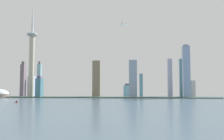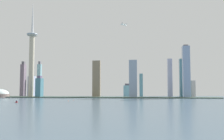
{
  "view_description": "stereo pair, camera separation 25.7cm",
  "coord_description": "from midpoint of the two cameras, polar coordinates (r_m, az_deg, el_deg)",
  "views": [
    {
      "loc": [
        145.96,
        -302.67,
        34.11
      ],
      "look_at": [
        48.94,
        526.77,
        94.22
      ],
      "focal_mm": 39.33,
      "sensor_mm": 36.0,
      "label": 1
    },
    {
      "loc": [
        146.22,
        -302.64,
        34.11
      ],
      "look_at": [
        48.94,
        526.77,
        94.22
      ],
      "focal_mm": 39.33,
      "sensor_mm": 36.0,
      "label": 2
    }
  ],
  "objects": [
    {
      "name": "airplane",
      "position": [
        829.42,
        2.83,
        10.48
      ],
      "size": [
        25.22,
        24.78,
        7.98
      ],
      "rotation": [
        0.0,
        0.0,
        1.03
      ],
      "color": "#B0C8C8"
    },
    {
      "name": "waterfront_pier",
      "position": [
        836.29,
        -3.4,
        -6.34
      ],
      "size": [
        800.53,
        54.6,
        3.15
      ],
      "primitive_type": "cube",
      "color": "#42574B",
      "rests_on": "ground"
    },
    {
      "name": "skyscraper_11",
      "position": [
        883.7,
        -16.52,
        -3.91
      ],
      "size": [
        18.86,
        27.91,
        74.87
      ],
      "color": "#3D7081",
      "rests_on": "ground"
    },
    {
      "name": "ground_plane",
      "position": [
        337.8,
        -19.26,
        -9.68
      ],
      "size": [
        6000.0,
        6000.0,
        0.0
      ],
      "primitive_type": "plane",
      "color": "#4B6273"
    },
    {
      "name": "skyscraper_1",
      "position": [
        932.52,
        6.8,
        -3.51
      ],
      "size": [
        12.71,
        12.31,
        86.99
      ],
      "color": "#5C93A0",
      "rests_on": "ground"
    },
    {
      "name": "skyscraper_3",
      "position": [
        915.8,
        16.18,
        -1.79
      ],
      "size": [
        23.87,
        24.17,
        137.34
      ],
      "color": "#3F6C75",
      "rests_on": "ground"
    },
    {
      "name": "skyscraper_2",
      "position": [
        901.83,
        3.53,
        -4.85
      ],
      "size": [
        25.04,
        18.19,
        48.99
      ],
      "color": "#76ADC0",
      "rests_on": "ground"
    },
    {
      "name": "boat_0",
      "position": [
        609.73,
        -21.3,
        -6.9
      ],
      "size": [
        11.34,
        16.86,
        8.59
      ],
      "rotation": [
        0.0,
        0.0,
        5.18
      ],
      "color": "#A61E1E",
      "rests_on": "ground"
    },
    {
      "name": "skyscraper_6",
      "position": [
        817.06,
        4.93,
        -2.07
      ],
      "size": [
        26.46,
        15.77,
        126.09
      ],
      "color": "#859AB4",
      "rests_on": "ground"
    },
    {
      "name": "channel_buoy_1",
      "position": [
        675.37,
        -8.89,
        -6.84
      ],
      "size": [
        1.83,
        1.83,
        2.86
      ],
      "primitive_type": "cone",
      "color": "#E54C19",
      "rests_on": "ground"
    },
    {
      "name": "channel_buoy_0",
      "position": [
        627.65,
        -10.15,
        -7.06
      ],
      "size": [
        1.68,
        1.68,
        2.45
      ],
      "primitive_type": "cone",
      "color": "#E54C19",
      "rests_on": "ground"
    },
    {
      "name": "skyscraper_8",
      "position": [
        976.84,
        -16.55,
        -2.21
      ],
      "size": [
        13.71,
        12.95,
        134.22
      ],
      "color": "#7AA7B1",
      "rests_on": "ground"
    },
    {
      "name": "observation_tower",
      "position": [
        911.23,
        -18.16,
        3.35
      ],
      "size": [
        37.84,
        37.84,
        345.27
      ],
      "color": "#BAB099",
      "rests_on": "ground"
    },
    {
      "name": "skyscraper_9",
      "position": [
        860.39,
        -3.62,
        -2.1
      ],
      "size": [
        27.1,
        15.9,
        128.59
      ],
      "color": "#7D6F59",
      "rests_on": "ground"
    },
    {
      "name": "skyscraper_5",
      "position": [
        849.49,
        16.87,
        -0.37
      ],
      "size": [
        22.65,
        25.91,
        176.62
      ],
      "color": "#7D97C2",
      "rests_on": "ground"
    },
    {
      "name": "skyscraper_10",
      "position": [
        901.74,
        13.29,
        -1.82
      ],
      "size": [
        15.35,
        25.35,
        137.03
      ],
      "color": "#A8ABC8",
      "rests_on": "ground"
    },
    {
      "name": "skyscraper_0",
      "position": [
        997.4,
        -19.96,
        -2.17
      ],
      "size": [
        14.99,
        20.67,
        134.38
      ],
      "color": "slate",
      "rests_on": "ground"
    },
    {
      "name": "skyscraper_7",
      "position": [
        904.52,
        18.33,
        -4.21
      ],
      "size": [
        12.72,
        23.36,
        58.73
      ],
      "color": "#B8AEA5",
      "rests_on": "ground"
    },
    {
      "name": "skyscraper_4",
      "position": [
        1018.32,
        -18.15,
        -3.56
      ],
      "size": [
        24.71,
        23.11,
        83.78
      ],
      "color": "#A2A8C4",
      "rests_on": "ground"
    }
  ]
}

